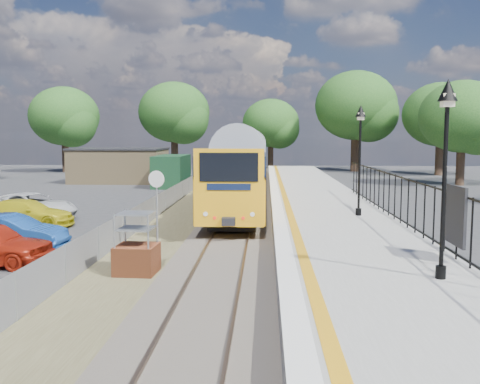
# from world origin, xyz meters

# --- Properties ---
(ground) EXTENTS (120.00, 120.00, 0.00)m
(ground) POSITION_xyz_m (0.00, 0.00, 0.00)
(ground) COLOR #2D2D30
(ground) RESTS_ON ground
(track_bed) EXTENTS (5.90, 80.00, 0.29)m
(track_bed) POSITION_xyz_m (-0.47, 9.67, 0.09)
(track_bed) COLOR #473F38
(track_bed) RESTS_ON ground
(platform) EXTENTS (5.00, 70.00, 0.90)m
(platform) POSITION_xyz_m (4.20, 8.00, 0.45)
(platform) COLOR gray
(platform) RESTS_ON ground
(platform_edge) EXTENTS (0.90, 70.00, 0.01)m
(platform_edge) POSITION_xyz_m (2.14, 8.00, 0.90)
(platform_edge) COLOR silver
(platform_edge) RESTS_ON platform
(victorian_lamp_south) EXTENTS (0.44, 0.44, 4.60)m
(victorian_lamp_south) POSITION_xyz_m (5.50, -4.00, 4.30)
(victorian_lamp_south) COLOR black
(victorian_lamp_south) RESTS_ON platform
(victorian_lamp_north) EXTENTS (0.44, 0.44, 4.60)m
(victorian_lamp_north) POSITION_xyz_m (5.30, 6.00, 4.30)
(victorian_lamp_north) COLOR black
(victorian_lamp_north) RESTS_ON platform
(palisade_fence) EXTENTS (0.12, 26.00, 2.00)m
(palisade_fence) POSITION_xyz_m (6.55, 2.24, 1.84)
(palisade_fence) COLOR black
(palisade_fence) RESTS_ON platform
(wire_fence) EXTENTS (0.06, 52.00, 1.20)m
(wire_fence) POSITION_xyz_m (-4.20, 12.00, 0.60)
(wire_fence) COLOR #999EA3
(wire_fence) RESTS_ON ground
(outbuilding) EXTENTS (10.80, 10.10, 3.12)m
(outbuilding) POSITION_xyz_m (-10.91, 31.21, 1.52)
(outbuilding) COLOR #937B53
(outbuilding) RESTS_ON ground
(tree_line) EXTENTS (56.80, 43.80, 11.88)m
(tree_line) POSITION_xyz_m (1.40, 42.00, 6.61)
(tree_line) COLOR #332319
(tree_line) RESTS_ON ground
(train) EXTENTS (2.82, 40.83, 3.51)m
(train) POSITION_xyz_m (0.00, 24.26, 2.34)
(train) COLOR orange
(train) RESTS_ON ground
(brick_plinth) EXTENTS (1.27, 1.27, 1.95)m
(brick_plinth) POSITION_xyz_m (-2.50, -0.67, 0.93)
(brick_plinth) COLOR brown
(brick_plinth) RESTS_ON ground
(speed_sign) EXTENTS (0.59, 0.17, 2.99)m
(speed_sign) POSITION_xyz_m (-2.50, 2.44, 2.05)
(speed_sign) COLOR #999EA3
(speed_sign) RESTS_ON ground
(car_blue) EXTENTS (4.13, 1.62, 1.34)m
(car_blue) POSITION_xyz_m (-7.97, 2.52, 0.67)
(car_blue) COLOR navy
(car_blue) RESTS_ON ground
(car_yellow) EXTENTS (4.42, 1.87, 1.27)m
(car_yellow) POSITION_xyz_m (-9.72, 7.69, 0.64)
(car_yellow) COLOR gold
(car_yellow) RESTS_ON ground
(car_white) EXTENTS (5.31, 3.61, 1.35)m
(car_white) POSITION_xyz_m (-10.47, 9.83, 0.68)
(car_white) COLOR silver
(car_white) RESTS_ON ground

